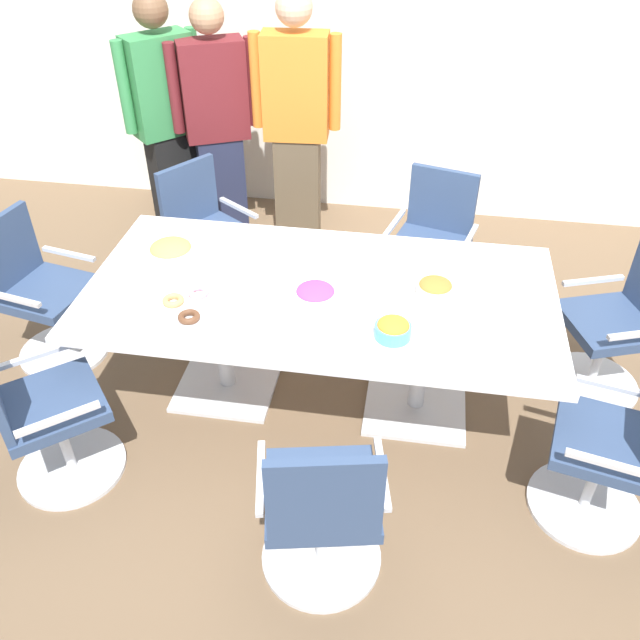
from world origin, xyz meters
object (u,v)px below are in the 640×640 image
(office_chair_2, at_px, (431,250))
(napkin_pile, at_px, (254,256))
(office_chair_1, at_px, (616,330))
(office_chair_5, at_px, (42,417))
(snack_bowl_candy_mix, at_px, (315,294))
(snack_bowl_pretzels, at_px, (435,288))
(office_chair_0, at_px, (617,454))
(snack_bowl_chips_orange, at_px, (393,329))
(person_standing_1, at_px, (217,126))
(donut_platter, at_px, (193,305))
(person_standing_2, at_px, (297,124))
(office_chair_4, at_px, (42,298))
(conference_table, at_px, (320,309))
(office_chair_6, at_px, (322,513))
(person_standing_0, at_px, (167,122))
(office_chair_3, at_px, (207,241))
(snack_bowl_cookies, at_px, (171,252))

(office_chair_2, bearing_deg, napkin_pile, 56.58)
(office_chair_1, distance_m, office_chair_5, 3.04)
(snack_bowl_candy_mix, xyz_separation_m, snack_bowl_pretzels, (0.59, 0.15, 0.00))
(office_chair_0, xyz_separation_m, snack_bowl_chips_orange, (-1.05, 0.25, 0.39))
(person_standing_1, bearing_deg, napkin_pile, 87.77)
(office_chair_1, bearing_deg, office_chair_5, 92.23)
(person_standing_1, xyz_separation_m, donut_platter, (0.41, -1.89, -0.15))
(office_chair_5, bearing_deg, person_standing_2, 121.59)
(snack_bowl_pretzels, relative_size, napkin_pile, 1.29)
(office_chair_2, height_order, snack_bowl_chips_orange, office_chair_2)
(office_chair_4, bearing_deg, person_standing_2, 151.16)
(office_chair_1, height_order, snack_bowl_pretzels, office_chair_1)
(office_chair_1, bearing_deg, person_standing_1, 44.46)
(snack_bowl_candy_mix, bearing_deg, office_chair_4, 171.97)
(office_chair_2, height_order, office_chair_4, same)
(conference_table, bearing_deg, office_chair_2, 61.41)
(office_chair_6, bearing_deg, person_standing_1, 101.70)
(person_standing_0, xyz_separation_m, snack_bowl_candy_mix, (1.36, -1.71, -0.15))
(conference_table, relative_size, snack_bowl_pretzels, 12.84)
(conference_table, height_order, office_chair_5, office_chair_5)
(office_chair_4, bearing_deg, snack_bowl_chips_orange, 88.84)
(office_chair_5, xyz_separation_m, snack_bowl_pretzels, (1.79, 0.82, 0.39))
(snack_bowl_pretzels, bearing_deg, office_chair_3, 149.56)
(office_chair_5, xyz_separation_m, snack_bowl_chips_orange, (1.61, 0.45, 0.39))
(office_chair_1, bearing_deg, office_chair_0, 150.31)
(office_chair_6, distance_m, person_standing_0, 3.16)
(person_standing_0, height_order, napkin_pile, person_standing_0)
(office_chair_2, xyz_separation_m, office_chair_6, (-0.38, -2.14, 0.00))
(office_chair_5, bearing_deg, napkin_pile, 99.47)
(office_chair_5, height_order, snack_bowl_pretzels, office_chair_5)
(office_chair_2, bearing_deg, office_chair_0, 133.79)
(snack_bowl_candy_mix, distance_m, donut_platter, 0.60)
(office_chair_1, height_order, snack_bowl_cookies, office_chair_1)
(person_standing_2, height_order, snack_bowl_chips_orange, person_standing_2)
(donut_platter, bearing_deg, office_chair_3, 105.38)
(conference_table, height_order, donut_platter, donut_platter)
(office_chair_1, height_order, office_chair_5, same)
(conference_table, bearing_deg, donut_platter, -155.89)
(office_chair_5, distance_m, snack_bowl_candy_mix, 1.43)
(napkin_pile, bearing_deg, office_chair_0, -22.77)
(office_chair_1, xyz_separation_m, office_chair_6, (-1.42, -1.46, 0.00))
(conference_table, bearing_deg, napkin_pile, 153.49)
(office_chair_4, distance_m, office_chair_6, 2.25)
(office_chair_3, bearing_deg, conference_table, 79.44)
(office_chair_3, bearing_deg, office_chair_0, 92.28)
(office_chair_2, bearing_deg, person_standing_2, -15.30)
(person_standing_0, distance_m, snack_bowl_candy_mix, 2.19)
(office_chair_1, xyz_separation_m, person_standing_1, (-2.61, 1.27, 0.52))
(office_chair_0, xyz_separation_m, napkin_pile, (-1.84, 0.77, 0.38))
(snack_bowl_candy_mix, bearing_deg, person_standing_2, 103.70)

